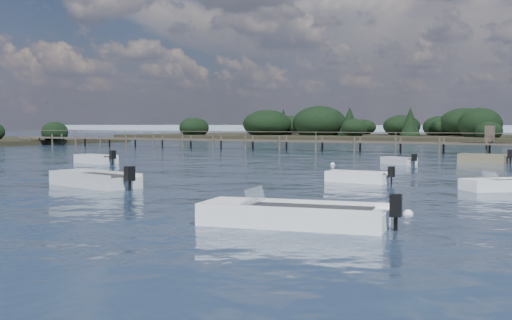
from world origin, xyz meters
The scene contains 13 objects.
ground centered at (0.00, 60.00, 0.00)m, with size 400.00×400.00×0.00m, color #182639.
dinghy_mid_white_b centered at (10.04, 14.57, 0.14)m, with size 3.86×3.68×1.04m.
tender_far_grey_b centered at (5.71, 34.52, 0.18)m, with size 3.88×1.89×1.30m.
dinghy_mid_grey centered at (-6.69, 7.30, 0.18)m, with size 5.28×2.85×1.31m.
dinghy_extra_a centered at (3.13, 15.03, 0.15)m, with size 3.35×1.45×1.06m.
tender_far_white centered at (0.83, 29.67, 0.14)m, with size 2.89×2.22×1.01m.
dinghy_mid_white_a centered at (6.14, 1.49, 0.17)m, with size 5.65×2.83×1.30m.
tender_far_grey centered at (-18.69, 20.24, 0.18)m, with size 3.97×2.06×1.25m.
buoy_b centered at (8.37, 5.20, 0.00)m, with size 0.32×0.32×0.32m, color white.
buoy_c centered at (-10.91, 9.55, 0.00)m, with size 0.32×0.32×0.32m, color white.
buoy_e centered at (-3.10, 27.08, 0.00)m, with size 0.32×0.32×0.32m, color white.
jetty centered at (-21.74, 47.99, 0.98)m, with size 64.50×3.20×3.40m.
distant_haze centered at (-90.00, 230.00, 0.00)m, with size 280.00×20.00×2.40m, color #8C9EAE.
Camera 1 is at (13.88, -14.58, 2.83)m, focal length 45.00 mm.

